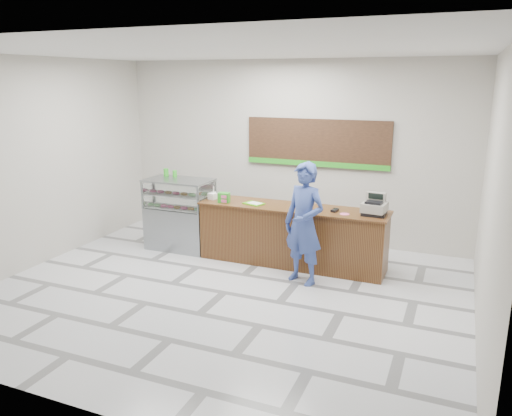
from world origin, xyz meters
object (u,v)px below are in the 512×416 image
at_px(sales_counter, 292,235).
at_px(customer, 304,224).
at_px(cash_register, 375,207).
at_px(display_case, 180,214).
at_px(serving_tray, 254,203).

height_order(sales_counter, customer, customer).
bearing_deg(cash_register, display_case, -174.08).
xyz_separation_m(display_case, customer, (2.64, -0.68, 0.28)).
bearing_deg(display_case, customer, -14.43).
height_order(serving_tray, customer, customer).
relative_size(cash_register, customer, 0.22).
height_order(cash_register, serving_tray, cash_register).
bearing_deg(display_case, serving_tray, -3.09).
distance_m(sales_counter, cash_register, 1.51).
distance_m(cash_register, customer, 1.19).
height_order(sales_counter, serving_tray, serving_tray).
xyz_separation_m(sales_counter, customer, (0.42, -0.68, 0.44)).
distance_m(cash_register, serving_tray, 2.05).
relative_size(sales_counter, display_case, 2.45).
bearing_deg(customer, display_case, -174.16).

